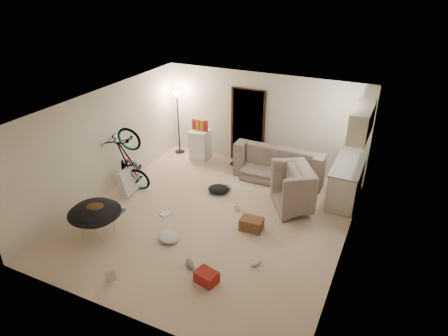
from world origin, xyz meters
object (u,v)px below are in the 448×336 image
at_px(floor_lamp, 178,110).
at_px(tv_box, 133,177).
at_px(mini_fridge, 200,145).
at_px(sofa, 281,165).
at_px(juicer, 237,207).
at_px(armchair, 309,192).
at_px(drink_case_b, 207,277).
at_px(kitchen_counter, 346,183).
at_px(bicycle, 130,174).
at_px(drink_case_a, 252,224).
at_px(saucer_chair, 95,217).

distance_m(floor_lamp, tv_box, 2.53).
xyz_separation_m(mini_fridge, tv_box, (-0.64, -2.23, -0.11)).
bearing_deg(sofa, juicer, 79.30).
bearing_deg(tv_box, armchair, 9.73).
xyz_separation_m(tv_box, drink_case_b, (3.10, -2.12, -0.20)).
relative_size(kitchen_counter, bicycle, 0.87).
relative_size(armchair, drink_case_a, 2.53).
height_order(mini_fridge, tv_box, mini_fridge).
relative_size(bicycle, mini_fridge, 2.06).
relative_size(floor_lamp, drink_case_b, 4.80).
xyz_separation_m(floor_lamp, tv_box, (0.10, -2.33, -0.99)).
bearing_deg(kitchen_counter, saucer_chair, -140.16).
height_order(saucer_chair, juicer, saucer_chair).
xyz_separation_m(sofa, drink_case_b, (0.06, -4.25, -0.22)).
relative_size(kitchen_counter, saucer_chair, 1.44).
bearing_deg(mini_fridge, floor_lamp, 169.88).
bearing_deg(mini_fridge, drink_case_a, -47.46).
xyz_separation_m(bicycle, juicer, (2.66, 0.28, -0.37)).
distance_m(armchair, drink_case_a, 1.60).
height_order(tv_box, drink_case_b, tv_box).
distance_m(sofa, bicycle, 3.76).
relative_size(bicycle, saucer_chair, 1.66).
height_order(floor_lamp, tv_box, floor_lamp).
bearing_deg(tv_box, drink_case_a, -10.44).
bearing_deg(mini_fridge, tv_box, -108.47).
relative_size(bicycle, tv_box, 1.82).
xyz_separation_m(sofa, drink_case_a, (0.19, -2.49, -0.20)).
height_order(mini_fridge, drink_case_b, mini_fridge).
bearing_deg(armchair, floor_lamp, 40.05).
bearing_deg(tv_box, kitchen_counter, 15.41).
distance_m(tv_box, drink_case_b, 3.76).
bearing_deg(floor_lamp, sofa, -3.65).
distance_m(saucer_chair, juicer, 3.01).
xyz_separation_m(kitchen_counter, juicer, (-2.07, -1.48, -0.35)).
bearing_deg(saucer_chair, drink_case_a, 28.82).
bearing_deg(tv_box, drink_case_b, -38.58).
relative_size(armchair, tv_box, 1.21).
height_order(kitchen_counter, juicer, kitchen_counter).
bearing_deg(mini_fridge, bicycle, -107.88).
distance_m(mini_fridge, saucer_chair, 4.09).
height_order(drink_case_a, juicer, drink_case_a).
xyz_separation_m(sofa, tv_box, (-3.03, -2.13, -0.02)).
distance_m(mini_fridge, tv_box, 2.32).
height_order(kitchen_counter, armchair, kitchen_counter).
height_order(bicycle, mini_fridge, bicycle).
bearing_deg(armchair, drink_case_b, 130.99).
height_order(floor_lamp, armchair, floor_lamp).
distance_m(bicycle, drink_case_a, 3.25).
relative_size(floor_lamp, sofa, 0.79).
height_order(floor_lamp, drink_case_a, floor_lamp).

